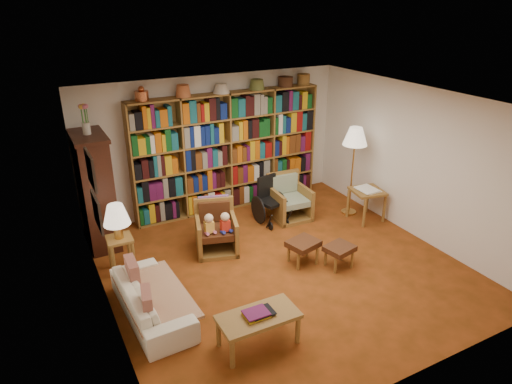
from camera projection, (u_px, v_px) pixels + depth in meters
floor at (282, 266)px, 6.90m from camera, size 5.00×5.00×0.00m
ceiling at (287, 102)px, 5.91m from camera, size 5.00×5.00×0.00m
wall_back at (215, 143)px, 8.43m from camera, size 5.00×0.00×5.00m
wall_front at (418, 282)px, 4.37m from camera, size 5.00×0.00×5.00m
wall_left at (101, 230)px, 5.34m from camera, size 0.00×5.00×5.00m
wall_right at (415, 163)px, 7.47m from camera, size 0.00×5.00×5.00m
bookshelf at (228, 148)px, 8.41m from camera, size 3.60×0.30×2.42m
curio_cabinet at (96, 190)px, 7.18m from camera, size 0.50×0.95×2.40m
framed_pictures at (94, 191)px, 5.44m from camera, size 0.03×0.52×0.97m
sofa at (151, 299)px, 5.77m from camera, size 1.65×0.71×0.48m
sofa_throw at (155, 294)px, 5.77m from camera, size 0.81×1.43×0.04m
cushion_left at (133, 274)px, 5.92m from camera, size 0.14×0.39×0.39m
cushion_right at (147, 304)px, 5.35m from camera, size 0.18×0.37×0.36m
side_table_lamp at (120, 247)px, 6.66m from camera, size 0.37×0.37×0.55m
table_lamp at (116, 216)px, 6.46m from camera, size 0.39×0.39×0.53m
armchair_leather at (215, 230)px, 7.27m from camera, size 0.82×0.83×0.81m
armchair_sage at (288, 201)px, 8.35m from camera, size 0.69×0.71×0.81m
wheelchair at (270, 201)px, 8.16m from camera, size 0.48×0.67×0.83m
floor_lamp at (355, 140)px, 8.04m from camera, size 0.44×0.44×1.65m
side_table_papers at (367, 195)px, 8.16m from camera, size 0.62×0.62×0.61m
footstool_a at (303, 245)px, 6.88m from camera, size 0.53×0.48×0.38m
footstool_b at (340, 250)px, 6.79m from camera, size 0.48×0.43×0.35m
coffee_table at (258, 319)px, 5.23m from camera, size 0.94×0.47×0.47m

